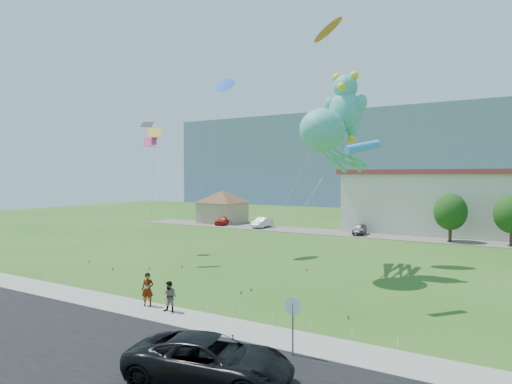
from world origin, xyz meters
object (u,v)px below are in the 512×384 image
suv (210,360)px  teddy_bear_kite (345,106)px  pedestrian_left (148,289)px  octopus_kite (329,141)px  stop_sign (293,311)px  parked_car_black (359,230)px  parked_car_silver (262,222)px  pavilion (222,204)px  parked_car_red (224,220)px  pedestrian_right (170,297)px

suv → teddy_bear_kite: size_ratio=0.39×
pedestrian_left → teddy_bear_kite: 19.94m
pedestrian_left → octopus_kite: 17.12m
octopus_kite → teddy_bear_kite: bearing=61.7°
pedestrian_left → octopus_kite: size_ratio=0.13×
stop_sign → parked_car_black: (-10.13, 38.83, -1.19)m
suv → parked_car_silver: suv is taller
pavilion → stop_sign: 53.90m
parked_car_red → teddy_bear_kite: bearing=-45.8°
parked_car_silver → parked_car_black: parked_car_silver is taller
parked_car_black → pedestrian_left: bearing=-100.7°
pedestrian_left → teddy_bear_kite: teddy_bear_kite is taller
suv → parked_car_red: 52.46m
parked_car_red → parked_car_black: (21.04, -0.56, -0.05)m
stop_sign → octopus_kite: size_ratio=0.18×
pedestrian_left → parked_car_silver: pedestrian_left is taller
parked_car_silver → stop_sign: bearing=-59.7°
pavilion → pedestrian_right: size_ratio=5.60×
pavilion → parked_car_black: 23.73m
suv → pedestrian_left: bearing=42.3°
pedestrian_left → pedestrian_right: (1.83, -0.22, -0.11)m
stop_sign → octopus_kite: bearing=107.3°
pedestrian_left → pedestrian_right: 1.85m
parked_car_black → octopus_kite: octopus_kite is taller
pavilion → parked_car_black: pavilion is taller
parked_car_red → stop_sign: bearing=-57.9°
teddy_bear_kite → parked_car_red: bearing=140.5°
pedestrian_left → stop_sign: bearing=-39.8°
parked_car_black → pedestrian_right: bearing=-97.9°
stop_sign → parked_car_silver: stop_sign is taller
pedestrian_left → parked_car_black: pedestrian_left is taller
pedestrian_right → octopus_kite: (3.36, 13.83, 9.09)m
stop_sign → parked_car_black: bearing=104.6°
suv → parked_car_red: bearing=20.6°
parked_car_silver → pedestrian_left: bearing=-70.5°
pedestrian_right → teddy_bear_kite: (4.12, 15.25, 11.79)m
teddy_bear_kite → stop_sign: bearing=-76.5°
parked_car_silver → teddy_bear_kite: 32.40m
parked_car_black → stop_sign: bearing=-86.2°
parked_car_red → teddy_bear_kite: (27.08, -22.36, 11.98)m
pedestrian_right → teddy_bear_kite: size_ratio=0.11×
pedestrian_right → teddy_bear_kite: bearing=65.1°
parked_car_black → teddy_bear_kite: (6.04, -21.80, 12.04)m
teddy_bear_kite → pavilion: bearing=139.4°
parked_car_silver → pedestrian_right: bearing=-68.2°
pedestrian_left → octopus_kite: bearing=40.6°
suv → parked_car_black: (-8.77, 42.61, -0.21)m
octopus_kite → teddy_bear_kite: 3.14m
pedestrian_right → parked_car_red: pedestrian_right is taller
octopus_kite → pedestrian_right: bearing=-103.7°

